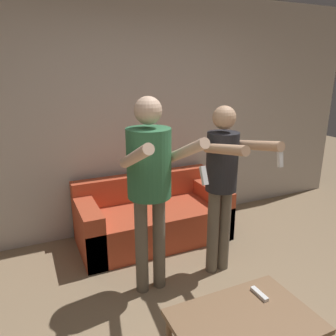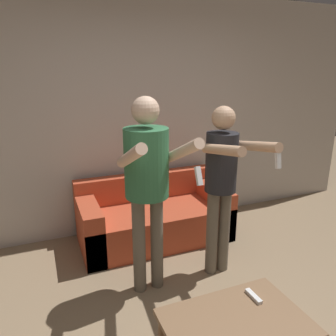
# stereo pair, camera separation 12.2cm
# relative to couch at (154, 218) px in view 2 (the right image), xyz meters

# --- Properties ---
(wall_back) EXTENTS (6.40, 0.06, 2.70)m
(wall_back) POSITION_rel_couch_xyz_m (-0.10, 0.43, 1.10)
(wall_back) COLOR beige
(wall_back) RESTS_ON ground_plane
(couch) EXTENTS (1.66, 0.79, 0.70)m
(couch) POSITION_rel_couch_xyz_m (0.00, 0.00, 0.00)
(couch) COLOR #C64C2D
(couch) RESTS_ON ground_plane
(person_standing_left) EXTENTS (0.48, 0.74, 1.69)m
(person_standing_left) POSITION_rel_couch_xyz_m (-0.35, -0.84, 0.82)
(person_standing_left) COLOR #6B6051
(person_standing_left) RESTS_ON ground_plane
(person_standing_right) EXTENTS (0.40, 0.69, 1.59)m
(person_standing_right) POSITION_rel_couch_xyz_m (0.35, -0.85, 0.72)
(person_standing_right) COLOR #6B6051
(person_standing_right) RESTS_ON ground_plane
(coffee_table) EXTENTS (0.89, 0.59, 0.39)m
(coffee_table) POSITION_rel_couch_xyz_m (-0.12, -1.84, 0.10)
(coffee_table) COLOR #846042
(coffee_table) RESTS_ON ground_plane
(remote_far) EXTENTS (0.04, 0.15, 0.02)m
(remote_far) POSITION_rel_couch_xyz_m (0.11, -1.70, 0.15)
(remote_far) COLOR white
(remote_far) RESTS_ON coffee_table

